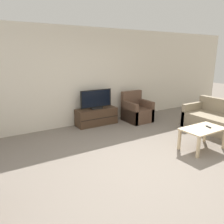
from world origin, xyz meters
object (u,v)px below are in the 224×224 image
Objects in this scene: tv at (96,100)px; coffee_table at (203,131)px; tv_stand at (96,117)px; remote at (208,127)px; armchair at (136,112)px.

tv reaches higher than coffee_table.
tv_stand is 7.63× the size of remote.
tv_stand is 1.26× the size of coffee_table.
armchair is at bearing 111.06° from remote.
coffee_table is at bearing -67.01° from tv.
tv_stand is 2.92m from coffee_table.
tv is (0.00, -0.00, 0.49)m from tv_stand.
tv is 3.00m from remote.
coffee_table is at bearing -167.22° from remote.
tv_stand is 1.33× the size of armchair.
tv is at bearing 112.99° from coffee_table.
tv_stand is 0.49m from tv.
tv reaches higher than tv_stand.
tv_stand is at bearing 112.97° from coffee_table.
tv reaches higher than remote.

